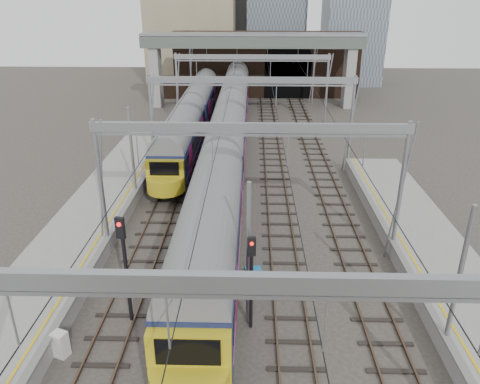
{
  "coord_description": "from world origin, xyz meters",
  "views": [
    {
      "loc": [
        0.1,
        -15.56,
        14.13
      ],
      "look_at": [
        -0.63,
        11.6,
        2.4
      ],
      "focal_mm": 35.0,
      "sensor_mm": 36.0,
      "label": 1
    }
  ],
  "objects_px": {
    "train_main": "(232,112)",
    "signal_near_left": "(124,258)",
    "train_second": "(192,115)",
    "relay_cabinet": "(60,344)",
    "signal_near_centre": "(251,272)"
  },
  "relations": [
    {
      "from": "signal_near_left",
      "to": "signal_near_centre",
      "type": "bearing_deg",
      "value": 11.24
    },
    {
      "from": "signal_near_left",
      "to": "relay_cabinet",
      "type": "xyz_separation_m",
      "value": [
        -2.36,
        -2.35,
        -2.78
      ]
    },
    {
      "from": "relay_cabinet",
      "to": "train_main",
      "type": "bearing_deg",
      "value": 101.34
    },
    {
      "from": "train_main",
      "to": "signal_near_centre",
      "type": "bearing_deg",
      "value": -85.97
    },
    {
      "from": "signal_near_left",
      "to": "signal_near_centre",
      "type": "distance_m",
      "value": 5.6
    },
    {
      "from": "train_main",
      "to": "signal_near_left",
      "type": "relative_size",
      "value": 12.97
    },
    {
      "from": "relay_cabinet",
      "to": "signal_near_centre",
      "type": "bearing_deg",
      "value": 35.48
    },
    {
      "from": "train_main",
      "to": "signal_near_left",
      "type": "distance_m",
      "value": 30.08
    },
    {
      "from": "signal_near_centre",
      "to": "train_main",
      "type": "bearing_deg",
      "value": 84.74
    },
    {
      "from": "train_main",
      "to": "train_second",
      "type": "height_order",
      "value": "train_main"
    },
    {
      "from": "train_second",
      "to": "relay_cabinet",
      "type": "relative_size",
      "value": 27.6
    },
    {
      "from": "train_main",
      "to": "signal_near_left",
      "type": "bearing_deg",
      "value": -96.57
    },
    {
      "from": "signal_near_left",
      "to": "relay_cabinet",
      "type": "height_order",
      "value": "signal_near_left"
    },
    {
      "from": "train_second",
      "to": "signal_near_centre",
      "type": "xyz_separation_m",
      "value": [
        6.13,
        -29.37,
        0.53
      ]
    },
    {
      "from": "train_main",
      "to": "relay_cabinet",
      "type": "relative_size",
      "value": 60.03
    }
  ]
}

